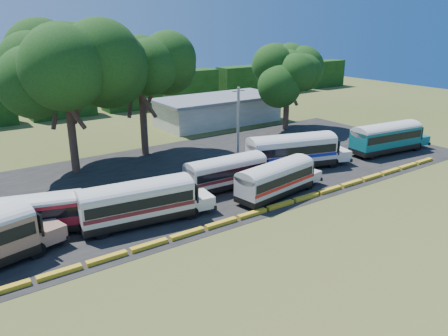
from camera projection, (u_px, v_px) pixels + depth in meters
ground at (245, 225)px, 33.19m from camera, size 160.00×160.00×0.00m
asphalt_strip at (179, 178)px, 43.04m from camera, size 64.00×24.00×0.02m
curb at (237, 218)px, 33.92m from camera, size 53.70×0.45×0.30m
terminal_building at (218, 110)px, 65.60m from camera, size 19.00×9.00×4.00m
treeline_backdrop at (62, 98)px, 69.50m from camera, size 130.00×4.00×6.00m
bus_red at (31, 213)px, 31.11m from camera, size 9.46×4.70×3.02m
bus_cream_west at (139, 200)px, 32.78m from camera, size 10.62×3.81×3.41m
bus_cream_east at (228, 171)px, 39.84m from camera, size 9.42×2.67×3.07m
bus_white_red at (277, 177)px, 37.99m from camera, size 9.83×3.79×3.15m
bus_white_blue at (294, 149)px, 45.18m from camera, size 11.58×5.78×3.70m
bus_teal at (388, 136)px, 50.58m from camera, size 11.08×3.89×3.57m
tree_west at (64, 67)px, 41.32m from camera, size 11.32×11.32×14.77m
tree_center at (140, 66)px, 47.54m from camera, size 8.84×8.84×13.37m
tree_east at (288, 72)px, 60.09m from camera, size 7.98×7.98×11.06m
utility_pole at (238, 123)px, 47.99m from camera, size 1.60×0.30×7.99m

